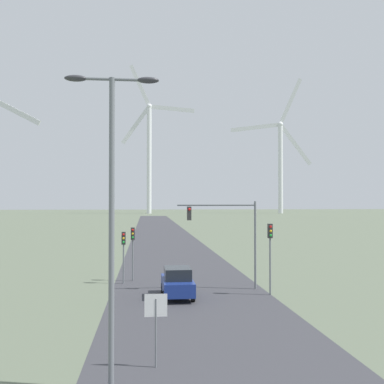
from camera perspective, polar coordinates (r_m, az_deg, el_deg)
road_surface at (r=56.18m, az=-2.99°, el=-7.13°), size 10.00×240.00×0.01m
streetlamp at (r=14.28m, az=-10.16°, el=-0.03°), size 2.95×0.32×9.80m
stop_sign_near at (r=16.48m, az=-4.61°, el=-15.40°), size 0.81×0.07×2.58m
traffic_light_post_near_left at (r=33.38m, az=-7.54°, el=-6.28°), size 0.28×0.34×3.92m
traffic_light_post_near_right at (r=28.64m, az=9.90°, el=-6.39°), size 0.28×0.34×4.44m
traffic_light_post_mid_left at (r=32.40m, az=-8.69°, el=-6.75°), size 0.28×0.34×3.67m
traffic_light_mast_overhead at (r=29.94m, az=4.53°, el=-4.26°), size 5.29×0.35×5.85m
car_approaching at (r=27.83m, az=-1.88°, el=-11.40°), size 1.88×4.12×1.83m
wind_turbine_left at (r=212.67m, az=-5.46°, el=5.66°), size 34.45×5.13×70.32m
wind_turbine_center at (r=218.66m, az=11.17°, el=4.47°), size 38.16×6.20×64.53m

